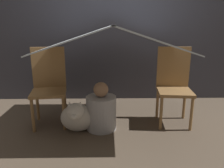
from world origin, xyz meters
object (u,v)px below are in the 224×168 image
(chair_right, at_px, (174,83))
(dog, at_px, (77,116))
(chair_left, at_px, (49,84))
(person_front, at_px, (101,111))

(chair_right, xyz_separation_m, dog, (-1.19, -0.30, -0.31))
(dog, bearing_deg, chair_right, 14.16)
(chair_left, xyz_separation_m, dog, (0.38, -0.30, -0.31))
(person_front, bearing_deg, chair_right, 12.81)
(chair_right, distance_m, dog, 1.26)
(chair_left, bearing_deg, person_front, -26.15)
(chair_left, xyz_separation_m, person_front, (0.65, -0.21, -0.28))
(person_front, relative_size, dog, 1.36)
(dog, bearing_deg, chair_left, 141.59)
(chair_left, relative_size, person_front, 1.65)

